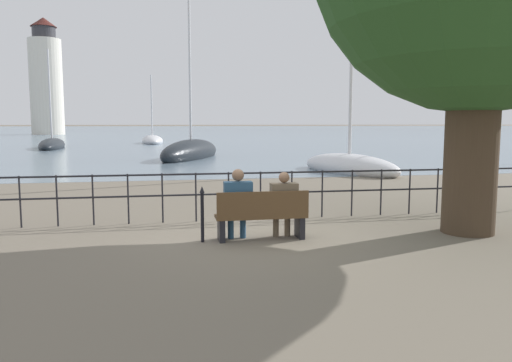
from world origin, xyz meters
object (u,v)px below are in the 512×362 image
(sailboat_1, at_px, (191,152))
(harbor_lighthouse, at_px, (46,81))
(sailboat_0, at_px, (52,145))
(closed_umbrella, at_px, (202,211))
(park_bench, at_px, (262,217))
(sailboat_4, at_px, (349,165))
(seated_person_right, at_px, (284,202))
(seated_person_left, at_px, (238,201))
(sailboat_3, at_px, (152,141))

(sailboat_1, relative_size, harbor_lighthouse, 0.51)
(sailboat_0, bearing_deg, closed_umbrella, -80.52)
(park_bench, xyz_separation_m, sailboat_0, (-10.86, 35.31, -0.16))
(park_bench, distance_m, sailboat_4, 13.08)
(seated_person_right, relative_size, sailboat_0, 0.13)
(seated_person_left, xyz_separation_m, sailboat_4, (6.52, 11.50, -0.42))
(harbor_lighthouse, bearing_deg, sailboat_3, -65.75)
(harbor_lighthouse, bearing_deg, sailboat_0, -77.68)
(sailboat_0, height_order, sailboat_3, sailboat_0)
(closed_umbrella, distance_m, sailboat_4, 13.59)
(seated_person_left, bearing_deg, sailboat_4, 60.44)
(closed_umbrella, bearing_deg, sailboat_3, 92.34)
(seated_person_left, relative_size, closed_umbrella, 1.29)
(closed_umbrella, bearing_deg, sailboat_1, 87.45)
(sailboat_1, xyz_separation_m, sailboat_4, (6.21, -9.74, -0.07))
(sailboat_0, height_order, sailboat_4, sailboat_4)
(closed_umbrella, height_order, sailboat_1, sailboat_1)
(seated_person_left, xyz_separation_m, sailboat_1, (0.31, 21.23, -0.35))
(sailboat_4, bearing_deg, seated_person_right, -132.14)
(park_bench, distance_m, closed_umbrella, 1.07)
(sailboat_0, bearing_deg, sailboat_3, 40.50)
(sailboat_4, xyz_separation_m, harbor_lighthouse, (-28.08, 74.67, 9.19))
(sailboat_4, bearing_deg, harbor_lighthouse, 94.76)
(sailboat_3, bearing_deg, sailboat_0, -136.39)
(park_bench, bearing_deg, seated_person_right, 9.92)
(sailboat_3, bearing_deg, harbor_lighthouse, 111.31)
(closed_umbrella, height_order, sailboat_4, sailboat_4)
(sailboat_1, bearing_deg, harbor_lighthouse, 130.35)
(park_bench, xyz_separation_m, sailboat_1, (-0.12, 21.30, -0.07))
(seated_person_right, bearing_deg, sailboat_0, 107.76)
(harbor_lighthouse, bearing_deg, seated_person_left, -75.95)
(harbor_lighthouse, bearing_deg, seated_person_right, -75.42)
(park_bench, relative_size, sailboat_0, 0.18)
(sailboat_3, height_order, sailboat_4, sailboat_4)
(closed_umbrella, xyz_separation_m, harbor_lighthouse, (-20.92, 86.21, 8.92))
(park_bench, bearing_deg, sailboat_3, 93.73)
(seated_person_right, relative_size, harbor_lighthouse, 0.06)
(seated_person_left, height_order, seated_person_right, seated_person_left)
(sailboat_1, height_order, sailboat_3, sailboat_1)
(sailboat_4, distance_m, harbor_lighthouse, 80.30)
(sailboat_3, bearing_deg, seated_person_right, -88.65)
(park_bench, relative_size, closed_umbrella, 1.65)
(closed_umbrella, distance_m, sailboat_0, 36.62)
(sailboat_3, distance_m, harbor_lighthouse, 47.48)
(sailboat_0, bearing_deg, sailboat_1, -58.54)
(sailboat_0, bearing_deg, park_bench, -78.95)
(sailboat_1, distance_m, harbor_lighthouse, 69.12)
(seated_person_right, distance_m, closed_umbrella, 1.49)
(park_bench, xyz_separation_m, seated_person_right, (0.42, 0.07, 0.25))
(seated_person_right, relative_size, sailboat_3, 0.17)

